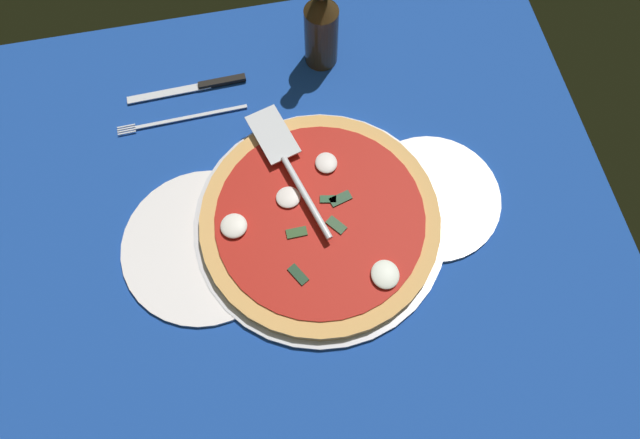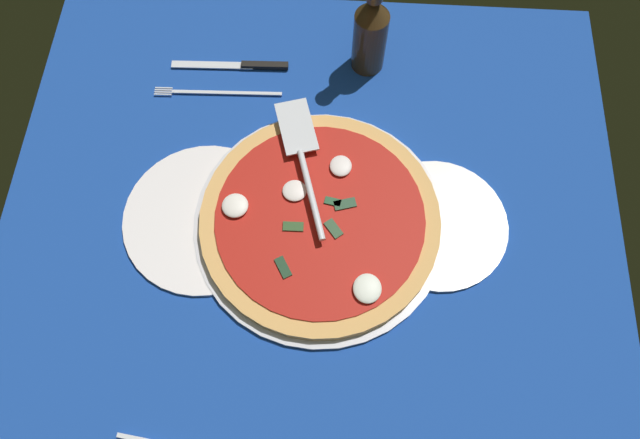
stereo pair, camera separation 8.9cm
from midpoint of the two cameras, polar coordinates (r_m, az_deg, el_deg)
The scene contains 9 objects.
ground_plane at distance 90.70cm, azimuth 1.71°, elevation -2.78°, with size 96.79×96.79×0.80cm, color #184099.
checker_pattern at distance 90.27cm, azimuth 1.72°, elevation -2.69°, with size 96.79×96.79×0.10cm.
pizza_pan at distance 90.90cm, azimuth 2.80°, elevation -0.72°, with size 39.14×39.14×1.12cm, color silver.
dinner_plate_left at distance 92.21cm, azimuth -8.44°, elevation -0.18°, with size 25.36×25.36×1.00cm, color white.
dinner_plate_right at distance 93.56cm, azimuth 13.98°, elevation -0.79°, with size 21.87×21.87×1.00cm, color silver.
pizza at distance 89.50cm, azimuth 2.81°, elevation -0.36°, with size 36.83×36.83×3.03cm.
pizza_server at distance 91.23cm, azimuth 1.31°, elevation 5.58°, with size 10.13×24.85×1.00cm.
place_setting_far at distance 104.92cm, azimuth -6.32°, elevation 13.11°, with size 22.55×13.31×1.40cm.
beer_bottle at distance 100.61cm, azimuth 7.61°, elevation 17.56°, with size 5.72×5.72×23.17cm.
Camera 2 is at (3.59, -31.66, 84.70)cm, focal length 32.94 mm.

